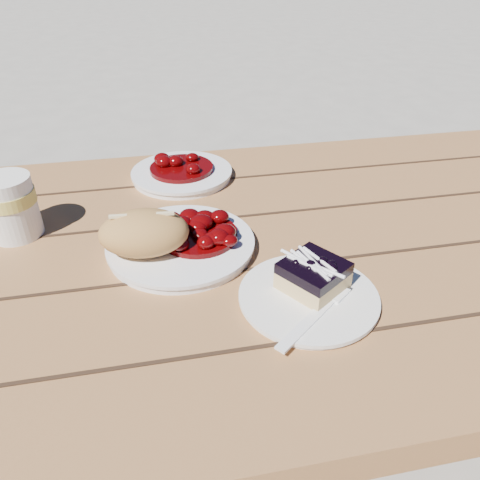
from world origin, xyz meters
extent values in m
cube|color=brown|center=(0.00, 0.00, 0.72)|extent=(2.00, 0.80, 0.05)
cube|color=brown|center=(0.88, 0.32, 0.35)|extent=(0.07, 0.07, 0.70)
cube|color=brown|center=(0.00, 0.65, 0.44)|extent=(1.80, 0.25, 0.04)
cube|color=brown|center=(0.80, 0.65, 0.21)|extent=(0.06, 0.06, 0.42)
cylinder|color=white|center=(0.07, 0.00, 0.76)|extent=(0.23, 0.23, 0.02)
ellipsoid|color=#B98747|center=(0.01, -0.02, 0.80)|extent=(0.14, 0.10, 0.07)
cylinder|color=white|center=(0.23, -0.17, 0.76)|extent=(0.19, 0.19, 0.01)
cube|color=#DBB977|center=(0.24, -0.15, 0.77)|extent=(0.11, 0.11, 0.03)
cube|color=black|center=(0.24, -0.15, 0.79)|extent=(0.11, 0.11, 0.02)
cylinder|color=white|center=(0.09, 0.27, 0.76)|extent=(0.20, 0.20, 0.02)
cylinder|color=white|center=(-0.20, 0.10, 0.80)|extent=(0.08, 0.08, 0.11)
camera|label=1|loc=(0.03, -0.64, 1.18)|focal=35.00mm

